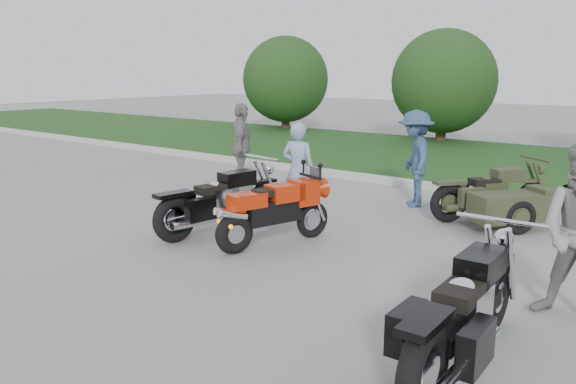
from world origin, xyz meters
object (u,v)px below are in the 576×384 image
Objects in this scene: cruiser_right at (462,318)px; person_stripe at (298,170)px; sportbike_red at (273,210)px; person_denim at (415,159)px; cruiser_sidecar at (501,202)px; person_back at (242,147)px; cruiser_left at (217,203)px.

person_stripe is (-4.30, 3.37, 0.35)m from cruiser_right.
person_denim is at bearing 98.87° from sportbike_red.
person_stripe is at bearing -114.12° from cruiser_sidecar.
person_denim is at bearing -114.85° from person_back.
cruiser_left is 4.75m from cruiser_sidecar.
cruiser_left is (-1.16, -0.02, -0.07)m from sportbike_red.
sportbike_red is at bearing 102.71° from person_stripe.
sportbike_red is 0.79× the size of cruiser_left.
cruiser_left is 1.34× the size of person_denim.
cruiser_sidecar is at bearing -123.90° from person_back.
cruiser_left is 1.31× the size of person_back.
cruiser_sidecar is at bearing 52.12° from cruiser_left.
cruiser_right reaches higher than sportbike_red.
cruiser_sidecar is at bearing -163.84° from person_stripe.
sportbike_red is 3.97m from cruiser_sidecar.
cruiser_right is 1.34× the size of person_back.
person_back is at bearing 135.00° from cruiser_left.
cruiser_sidecar is 3.48m from person_stripe.
sportbike_red reaches higher than cruiser_sidecar.
cruiser_right is at bearing -11.03° from cruiser_left.
person_back reaches higher than cruiser_left.
sportbike_red is 1.14× the size of person_stripe.
cruiser_sidecar is at bearing 71.13° from sportbike_red.
cruiser_left reaches higher than sportbike_red.
sportbike_red is at bearing 10.19° from cruiser_left.
cruiser_sidecar is 1.16× the size of person_denim.
cruiser_right is 5.14m from cruiser_sidecar.
cruiser_right is at bearing -37.89° from cruiser_sidecar.
person_denim reaches higher than cruiser_left.
cruiser_right is at bearing -5.33° from person_denim.
person_stripe is 0.92× the size of person_denim.
person_stripe is 0.90× the size of person_back.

